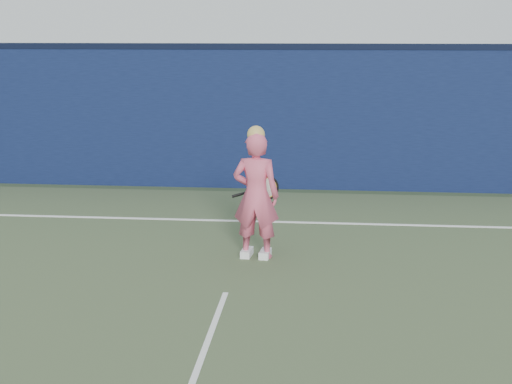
# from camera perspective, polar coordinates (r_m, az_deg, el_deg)

# --- Properties ---
(ground) EXTENTS (80.00, 80.00, 0.00)m
(ground) POSITION_cam_1_polar(r_m,az_deg,el_deg) (7.05, -3.55, -11.03)
(ground) COLOR #2C3B24
(ground) RESTS_ON ground
(backstop_wall) EXTENTS (24.00, 0.40, 2.50)m
(backstop_wall) POSITION_cam_1_polar(r_m,az_deg,el_deg) (13.00, 0.76, 5.84)
(backstop_wall) COLOR #0C1537
(backstop_wall) RESTS_ON ground
(wall_cap) EXTENTS (24.00, 0.42, 0.10)m
(wall_cap) POSITION_cam_1_polar(r_m,az_deg,el_deg) (12.91, 0.78, 11.57)
(wall_cap) COLOR black
(wall_cap) RESTS_ON backstop_wall
(player) EXTENTS (0.63, 0.45, 1.70)m
(player) POSITION_cam_1_polar(r_m,az_deg,el_deg) (8.95, 0.00, -0.26)
(player) COLOR #D75371
(player) RESTS_ON ground
(racket) EXTENTS (0.64, 0.16, 0.34)m
(racket) POSITION_cam_1_polar(r_m,az_deg,el_deg) (9.40, 0.65, 0.28)
(racket) COLOR black
(racket) RESTS_ON ground
(court_lines) EXTENTS (11.00, 12.04, 0.01)m
(court_lines) POSITION_cam_1_polar(r_m,az_deg,el_deg) (6.75, -3.99, -12.07)
(court_lines) COLOR white
(court_lines) RESTS_ON court_surface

